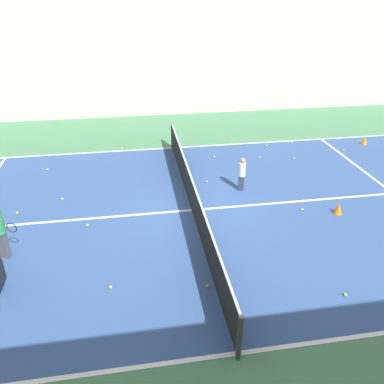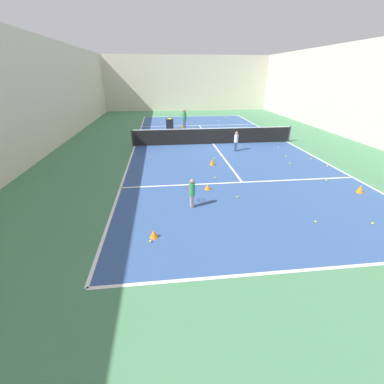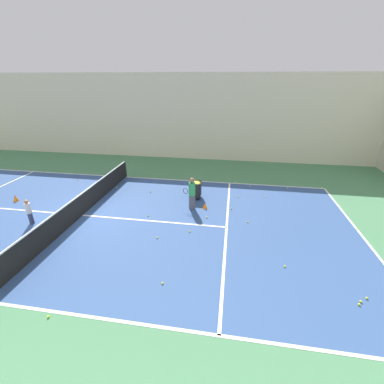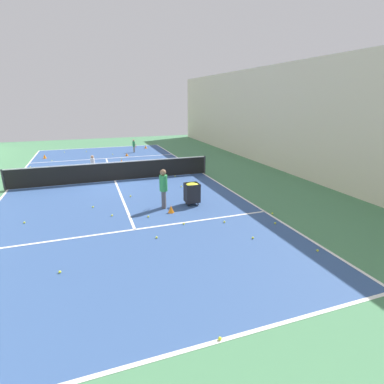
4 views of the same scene
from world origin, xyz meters
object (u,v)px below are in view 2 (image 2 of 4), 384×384
coach_at_net (184,118)px  child_midcourt (236,140)px  player_near_baseline (192,191)px  tennis_net (213,136)px  training_cone_0 (360,189)px  ball_cart (170,122)px  training_cone_1 (208,187)px

coach_at_net → child_midcourt: coach_at_net is taller
player_near_baseline → tennis_net: bearing=-28.4°
coach_at_net → training_cone_0: size_ratio=5.22×
child_midcourt → ball_cart: size_ratio=1.23×
child_midcourt → training_cone_0: bearing=-139.3°
tennis_net → training_cone_1: bearing=-102.6°
child_midcourt → ball_cart: bearing=42.7°
tennis_net → ball_cart: size_ratio=11.24×
child_midcourt → training_cone_1: size_ratio=4.64×
tennis_net → coach_at_net: bearing=106.7°
child_midcourt → ball_cart: child_midcourt is taller
tennis_net → training_cone_1: (-1.63, -7.33, -0.43)m
tennis_net → child_midcourt: bearing=-60.4°
child_midcourt → training_cone_1: bearing=167.8°
player_near_baseline → coach_at_net: (0.94, 13.77, 0.33)m
tennis_net → ball_cart: (-2.73, 5.01, 0.12)m
child_midcourt → tennis_net: bearing=43.4°
training_cone_1 → player_near_baseline: bearing=-119.6°
player_near_baseline → ball_cart: (-0.28, 13.78, 0.06)m
ball_cart → child_midcourt: bearing=-61.1°
coach_at_net → child_midcourt: bearing=41.9°
player_near_baseline → training_cone_0: 6.83m
tennis_net → training_cone_1: 7.53m
child_midcourt → training_cone_1: (-2.68, -5.50, -0.56)m
tennis_net → coach_at_net: 5.23m
player_near_baseline → coach_at_net: coach_at_net is taller
child_midcourt → ball_cart: 7.81m
tennis_net → training_cone_1: size_ratio=42.32×
tennis_net → ball_cart: bearing=118.6°
coach_at_net → training_cone_0: coach_at_net is taller
player_near_baseline → training_cone_0: (6.80, 0.44, -0.45)m
training_cone_0 → training_cone_1: 6.07m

